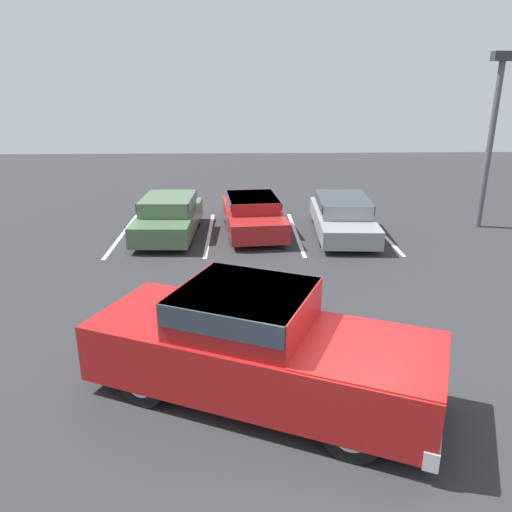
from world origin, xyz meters
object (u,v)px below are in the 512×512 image
(pickup_truck, at_px, (262,347))
(light_post, at_px, (493,126))
(parked_sedan_c, at_px, (343,215))
(parked_sedan_a, at_px, (169,215))
(parked_sedan_b, at_px, (253,213))

(pickup_truck, relative_size, light_post, 1.02)
(pickup_truck, relative_size, parked_sedan_c, 1.22)
(pickup_truck, distance_m, parked_sedan_c, 9.76)
(pickup_truck, xyz_separation_m, parked_sedan_c, (3.14, 9.23, -0.27))
(parked_sedan_a, relative_size, parked_sedan_c, 0.89)
(light_post, bearing_deg, parked_sedan_a, -176.40)
(parked_sedan_a, relative_size, parked_sedan_b, 0.96)
(parked_sedan_c, height_order, light_post, light_post)
(pickup_truck, xyz_separation_m, light_post, (8.18, 9.93, 2.55))
(pickup_truck, height_order, light_post, light_post)
(parked_sedan_c, relative_size, light_post, 0.84)
(parked_sedan_a, height_order, parked_sedan_c, parked_sedan_a)
(parked_sedan_a, bearing_deg, parked_sedan_c, 92.09)
(light_post, bearing_deg, pickup_truck, -129.49)
(parked_sedan_a, relative_size, light_post, 0.74)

